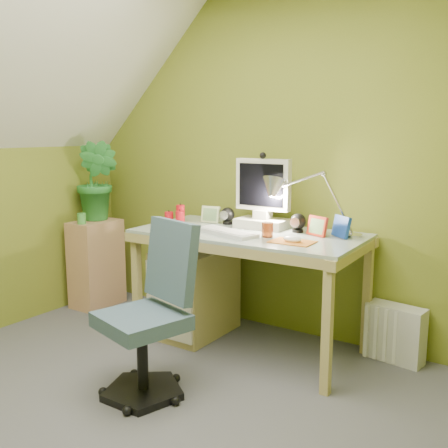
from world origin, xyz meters
The scene contains 20 objects.
floor centered at (0.00, 0.00, -0.01)m, with size 3.20×3.20×0.01m, color #515156.
wall_back centered at (0.00, 1.60, 1.20)m, with size 3.20×0.01×2.40m, color olive.
desk centered at (0.07, 1.18, 0.39)m, with size 1.46×0.73×0.78m, color tan, non-canonical shape.
monitor centered at (0.07, 1.36, 1.03)m, with size 0.36×0.21×0.49m, color silver, non-canonical shape.
speaker_left centered at (-0.20, 1.34, 0.84)m, with size 0.10×0.10×0.12m, color black, non-canonical shape.
speaker_right centered at (0.34, 1.34, 0.84)m, with size 0.10×0.10×0.12m, color black, non-canonical shape.
keyboard centered at (-0.01, 1.04, 0.79)m, with size 0.45×0.14×0.02m, color silver.
mousepad centered at (0.45, 1.04, 0.78)m, with size 0.25×0.18×0.01m, color orange.
mouse centered at (0.45, 1.04, 0.80)m, with size 0.11×0.07×0.04m, color white.
amber_tumbler centered at (0.25, 1.10, 0.83)m, with size 0.07×0.07×0.09m, color #963D15.
candle_cluster centered at (-0.53, 1.19, 0.84)m, with size 0.16×0.14×0.12m, color red, non-canonical shape.
photo_frame_red centered at (0.49, 1.30, 0.84)m, with size 0.14×0.02×0.12m, color red.
photo_frame_blue centered at (0.63, 1.34, 0.85)m, with size 0.15×0.02×0.13m, color #153B96.
photo_frame_green centered at (-0.33, 1.32, 0.84)m, with size 0.14×0.02×0.12m, color beige.
desk_lamp centered at (0.52, 1.36, 1.07)m, with size 0.54×0.23×0.58m, color #ACACB0, non-canonical shape.
side_ledge centered at (-1.40, 1.22, 0.35)m, with size 0.26×0.40×0.70m, color tan.
potted_plant centered at (-1.40, 1.27, 1.03)m, with size 0.35×0.29×0.64m, color #28782E.
green_cup centered at (-1.38, 1.07, 0.75)m, with size 0.07×0.07×0.09m, color #479A40.
task_chair centered at (-0.06, 0.30, 0.43)m, with size 0.47×0.47×0.86m, color #3C5362, non-canonical shape.
radiator centered at (0.95, 1.50, 0.18)m, with size 0.35×0.14×0.35m, color silver.
Camera 1 is at (1.78, -1.67, 1.42)m, focal length 42.00 mm.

